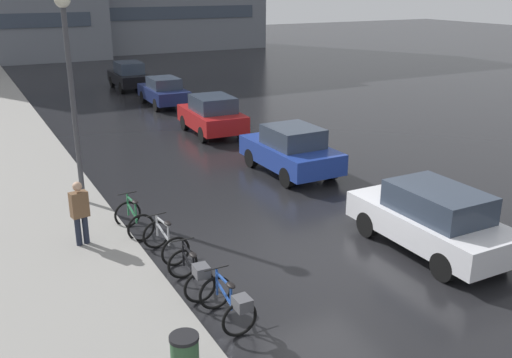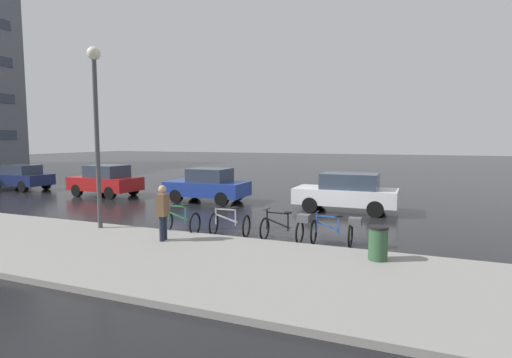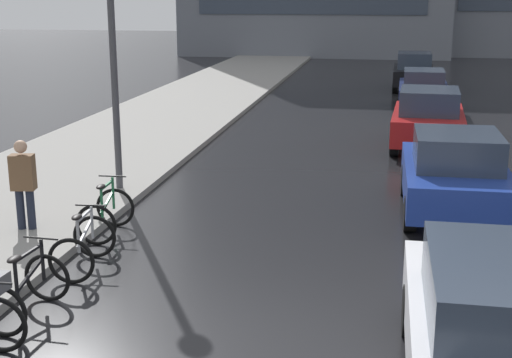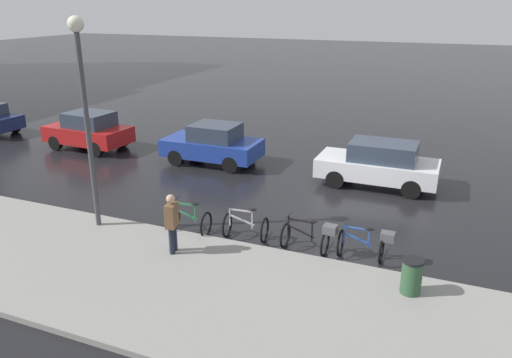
# 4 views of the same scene
# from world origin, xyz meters

# --- Properties ---
(ground_plane) EXTENTS (140.00, 140.00, 0.00)m
(ground_plane) POSITION_xyz_m (0.00, 0.00, 0.00)
(ground_plane) COLOR black
(bicycle_nearest) EXTENTS (0.71, 1.35, 0.93)m
(bicycle_nearest) POSITION_xyz_m (-3.06, -1.27, 0.47)
(bicycle_nearest) COLOR black
(bicycle_nearest) RESTS_ON ground
(bicycle_second) EXTENTS (0.74, 1.43, 0.96)m
(bicycle_second) POSITION_xyz_m (-3.22, 0.14, 0.48)
(bicycle_second) COLOR black
(bicycle_second) RESTS_ON ground
(bicycle_third) EXTENTS (0.80, 1.19, 0.95)m
(bicycle_third) POSITION_xyz_m (-3.16, 2.00, 0.39)
(bicycle_third) COLOR black
(bicycle_third) RESTS_ON ground
(bicycle_farthest) EXTENTS (0.77, 1.10, 0.98)m
(bicycle_farthest) POSITION_xyz_m (-3.44, 3.59, 0.40)
(bicycle_farthest) COLOR black
(bicycle_farthest) RESTS_ON ground
(car_white) EXTENTS (1.84, 4.13, 1.60)m
(car_white) POSITION_xyz_m (2.50, -0.61, 0.81)
(car_white) COLOR silver
(car_white) RESTS_ON ground
(car_blue) EXTENTS (1.91, 3.85, 1.61)m
(car_blue) POSITION_xyz_m (2.61, 5.94, 0.80)
(car_blue) COLOR navy
(car_blue) RESTS_ON ground
(car_red) EXTENTS (2.03, 3.80, 1.64)m
(car_red) POSITION_xyz_m (2.41, 11.96, 0.82)
(car_red) COLOR #AD1919
(car_red) RESTS_ON ground
(car_navy) EXTENTS (1.77, 3.83, 1.48)m
(car_navy) POSITION_xyz_m (2.56, 18.50, 0.75)
(car_navy) COLOR navy
(car_navy) RESTS_ON ground
(pedestrian) EXTENTS (0.44, 0.31, 1.71)m
(pedestrian) POSITION_xyz_m (-4.78, 3.30, 0.96)
(pedestrian) COLOR #1E2333
(pedestrian) RESTS_ON ground
(streetlamp) EXTENTS (0.41, 0.41, 5.84)m
(streetlamp) POSITION_xyz_m (-4.17, 6.15, 3.88)
(streetlamp) COLOR #424247
(streetlamp) RESTS_ON ground
(trash_bin) EXTENTS (0.46, 0.46, 0.95)m
(trash_bin) POSITION_xyz_m (-4.42, -2.48, 0.48)
(trash_bin) COLOR #2D5133
(trash_bin) RESTS_ON ground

